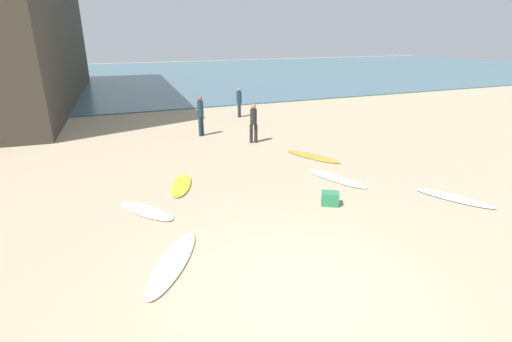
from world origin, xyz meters
TOP-DOWN VIEW (x-y plane):
  - ground_plane at (0.00, 0.00)m, footprint 120.00×120.00m
  - ocean_water at (0.00, 38.11)m, footprint 120.00×40.00m
  - surfboard_0 at (-1.97, 1.78)m, footprint 1.75×2.43m
  - surfboard_1 at (4.29, 6.83)m, footprint 1.54×2.36m
  - surfboard_2 at (3.82, 4.50)m, footprint 1.30×2.27m
  - surfboard_3 at (-2.17, 4.41)m, footprint 1.52×1.88m
  - surfboard_4 at (6.04, 1.95)m, footprint 1.42×2.12m
  - surfboard_5 at (-0.95, 5.85)m, footprint 1.15×1.98m
  - beachgoer_near at (2.97, 9.59)m, footprint 0.34×0.34m
  - beachgoer_mid at (1.19, 11.60)m, footprint 0.40×0.40m
  - beachgoer_far at (4.19, 14.78)m, footprint 0.39×0.39m
  - beach_cooler at (2.57, 2.97)m, footprint 0.57×0.53m

SIDE VIEW (x-z plane):
  - ground_plane at x=0.00m, z-range 0.00..0.00m
  - surfboard_1 at x=4.29m, z-range 0.00..0.07m
  - surfboard_2 at x=3.82m, z-range 0.00..0.07m
  - surfboard_0 at x=-1.97m, z-range 0.00..0.07m
  - surfboard_3 at x=-2.17m, z-range 0.00..0.07m
  - surfboard_4 at x=6.04m, z-range 0.00..0.08m
  - ocean_water at x=0.00m, z-range 0.00..0.08m
  - surfboard_5 at x=-0.95m, z-range 0.00..0.09m
  - beach_cooler at x=2.57m, z-range 0.00..0.37m
  - beachgoer_far at x=4.19m, z-range 0.09..1.71m
  - beachgoer_near at x=2.97m, z-range 0.09..1.77m
  - beachgoer_mid at x=1.19m, z-range 0.11..1.91m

